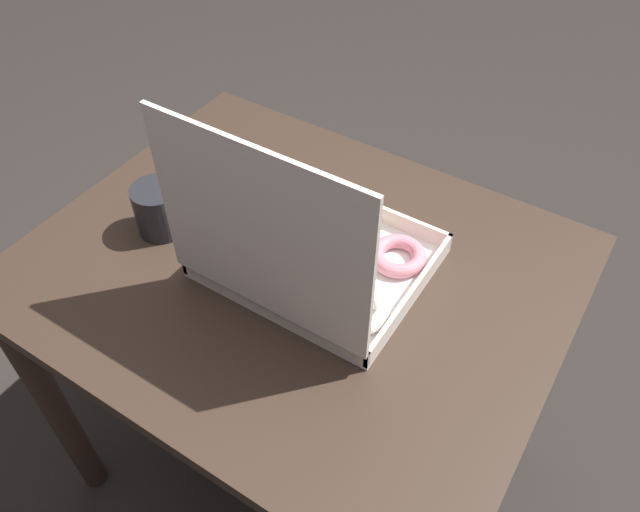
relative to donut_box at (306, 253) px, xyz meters
The scene contains 4 objects.
ground_plane 0.81m from the donut_box, 23.20° to the right, with size 8.00×8.00×0.00m, color #2D2826.
dining_table 0.19m from the donut_box, 23.20° to the right, with size 0.94×0.77×0.75m.
donut_box is the anchor object (origin of this frame).
coffee_mug 0.30m from the donut_box, ahead, with size 0.09×0.09×0.10m.
Camera 1 is at (-0.45, 0.62, 1.57)m, focal length 35.00 mm.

